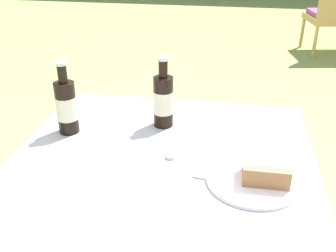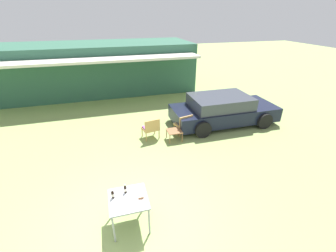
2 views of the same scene
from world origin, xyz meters
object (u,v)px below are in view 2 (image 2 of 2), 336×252
wicker_chair_cushioned (151,128)px  garden_side_table (174,132)px  wicker_chair_plain (184,123)px  patio_table (128,201)px  cake_on_plate (140,197)px  cola_bottle_far (113,195)px  parked_car (223,110)px  cola_bottle_near (125,189)px

wicker_chair_cushioned → garden_side_table: 0.88m
wicker_chair_plain → patio_table: wicker_chair_plain is taller
wicker_chair_cushioned → wicker_chair_plain: (1.30, -0.02, 0.01)m
cake_on_plate → garden_side_table: bearing=61.9°
cake_on_plate → cola_bottle_far: 0.58m
parked_car → cake_on_plate: (-4.19, -4.22, 0.18)m
wicker_chair_plain → garden_side_table: wicker_chair_plain is taller
patio_table → cola_bottle_far: (-0.30, 0.11, 0.16)m
wicker_chair_plain → cola_bottle_far: cola_bottle_far is taller
patio_table → cola_bottle_far: bearing=160.0°
garden_side_table → patio_table: (-2.05, -3.32, 0.34)m
patio_table → cake_on_plate: size_ratio=3.56×
wicker_chair_plain → cola_bottle_far: 4.55m
parked_car → cola_bottle_near: parked_car is taller
patio_table → cola_bottle_far: 0.36m
garden_side_table → cake_on_plate: cake_on_plate is taller
parked_car → patio_table: size_ratio=5.40×
wicker_chair_cushioned → patio_table: size_ratio=1.00×
garden_side_table → parked_car: bearing=19.3°
cola_bottle_near → garden_side_table: bearing=56.3°
parked_car → cola_bottle_far: (-4.74, -4.04, 0.24)m
parked_car → wicker_chair_plain: parked_car is taller
cola_bottle_near → cola_bottle_far: 0.29m
patio_table → cake_on_plate: cake_on_plate is taller
garden_side_table → cake_on_plate: bearing=-118.1°
wicker_chair_plain → garden_side_table: bearing=19.3°
parked_car → garden_side_table: size_ratio=8.39×
parked_car → cola_bottle_far: size_ratio=19.94×
cola_bottle_far → parked_car: bearing=40.4°
wicker_chair_plain → cola_bottle_near: size_ratio=3.71×
wicker_chair_cushioned → cola_bottle_far: cola_bottle_far is taller
garden_side_table → patio_table: patio_table is taller
cola_bottle_far → wicker_chair_plain: bearing=51.1°
wicker_chair_cushioned → cake_on_plate: cake_on_plate is taller
parked_car → cola_bottle_far: bearing=-139.6°
wicker_chair_plain → cola_bottle_near: bearing=39.5°
wicker_chair_plain → patio_table: bearing=41.3°
wicker_chair_cushioned → garden_side_table: (0.80, -0.34, -0.11)m
wicker_chair_plain → cake_on_plate: (-2.29, -3.70, 0.32)m
patio_table → cola_bottle_near: bearing=98.9°
parked_car → patio_table: bearing=-137.0°
wicker_chair_cushioned → patio_table: 3.87m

